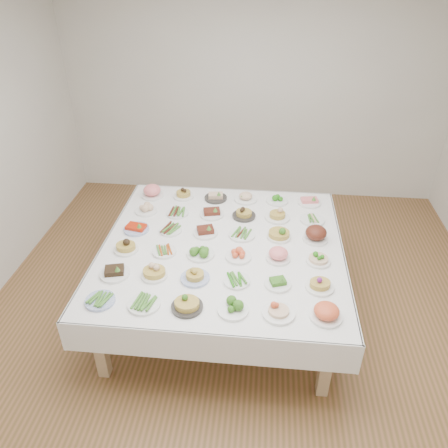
# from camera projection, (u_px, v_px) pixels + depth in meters

# --- Properties ---
(room_envelope) EXTENTS (5.02, 5.02, 2.81)m
(room_envelope) POSITION_uv_depth(u_px,v_px,m) (244.00, 132.00, 3.30)
(room_envelope) COLOR brown
(room_envelope) RESTS_ON ground
(display_table) EXTENTS (2.16, 2.16, 0.75)m
(display_table) POSITION_uv_depth(u_px,v_px,m) (222.00, 251.00, 3.96)
(display_table) COLOR white
(display_table) RESTS_ON ground
(dish_0) EXTENTS (0.23, 0.23, 0.05)m
(dish_0) POSITION_uv_depth(u_px,v_px,m) (100.00, 300.00, 3.28)
(dish_0) COLOR #4C66B2
(dish_0) RESTS_ON display_table
(dish_1) EXTENTS (0.26, 0.24, 0.06)m
(dish_1) POSITION_uv_depth(u_px,v_px,m) (144.00, 303.00, 3.25)
(dish_1) COLOR white
(dish_1) RESTS_ON display_table
(dish_2) EXTENTS (0.23, 0.23, 0.14)m
(dish_2) POSITION_uv_depth(u_px,v_px,m) (187.00, 301.00, 3.20)
(dish_2) COLOR #2C2927
(dish_2) RESTS_ON display_table
(dish_3) EXTENTS (0.23, 0.23, 0.11)m
(dish_3) POSITION_uv_depth(u_px,v_px,m) (233.00, 306.00, 3.19)
(dish_3) COLOR white
(dish_3) RESTS_ON display_table
(dish_4) EXTENTS (0.27, 0.27, 0.14)m
(dish_4) POSITION_uv_depth(u_px,v_px,m) (279.00, 307.00, 3.15)
(dish_4) COLOR white
(dish_4) RESTS_ON display_table
(dish_5) EXTENTS (0.23, 0.23, 0.14)m
(dish_5) POSITION_uv_depth(u_px,v_px,m) (327.00, 311.00, 3.12)
(dish_5) COLOR white
(dish_5) RESTS_ON display_table
(dish_6) EXTENTS (0.24, 0.24, 0.11)m
(dish_6) POSITION_uv_depth(u_px,v_px,m) (114.00, 270.00, 3.54)
(dish_6) COLOR white
(dish_6) RESTS_ON display_table
(dish_7) EXTENTS (0.21, 0.21, 0.13)m
(dish_7) POSITION_uv_depth(u_px,v_px,m) (154.00, 270.00, 3.52)
(dish_7) COLOR white
(dish_7) RESTS_ON display_table
(dish_8) EXTENTS (0.23, 0.23, 0.12)m
(dish_8) POSITION_uv_depth(u_px,v_px,m) (195.00, 274.00, 3.49)
(dish_8) COLOR #4C66B2
(dish_8) RESTS_ON display_table
(dish_9) EXTENTS (0.23, 0.21, 0.05)m
(dish_9) POSITION_uv_depth(u_px,v_px,m) (237.00, 280.00, 3.48)
(dish_9) COLOR white
(dish_9) RESTS_ON display_table
(dish_10) EXTENTS (0.21, 0.21, 0.08)m
(dish_10) POSITION_uv_depth(u_px,v_px,m) (278.00, 282.00, 3.44)
(dish_10) COLOR white
(dish_10) RESTS_ON display_table
(dish_11) EXTENTS (0.22, 0.22, 0.13)m
(dish_11) POSITION_uv_depth(u_px,v_px,m) (320.00, 282.00, 3.40)
(dish_11) COLOR white
(dish_11) RESTS_ON display_table
(dish_12) EXTENTS (0.21, 0.21, 0.14)m
(dish_12) POSITION_uv_depth(u_px,v_px,m) (125.00, 244.00, 3.82)
(dish_12) COLOR white
(dish_12) RESTS_ON display_table
(dish_13) EXTENTS (0.21, 0.21, 0.05)m
(dish_13) POSITION_uv_depth(u_px,v_px,m) (164.00, 251.00, 3.82)
(dish_13) COLOR white
(dish_13) RESTS_ON display_table
(dish_14) EXTENTS (0.24, 0.24, 0.11)m
(dish_14) POSITION_uv_depth(u_px,v_px,m) (200.00, 250.00, 3.77)
(dish_14) COLOR white
(dish_14) RESTS_ON display_table
(dish_15) EXTENTS (0.22, 0.22, 0.09)m
(dish_15) POSITION_uv_depth(u_px,v_px,m) (239.00, 254.00, 3.74)
(dish_15) COLOR white
(dish_15) RESTS_ON display_table
(dish_16) EXTENTS (0.21, 0.21, 0.12)m
(dish_16) POSITION_uv_depth(u_px,v_px,m) (278.00, 254.00, 3.71)
(dish_16) COLOR white
(dish_16) RESTS_ON display_table
(dish_17) EXTENTS (0.21, 0.21, 0.11)m
(dish_17) POSITION_uv_depth(u_px,v_px,m) (319.00, 257.00, 3.69)
(dish_17) COLOR white
(dish_17) RESTS_ON display_table
(dish_18) EXTENTS (0.24, 0.24, 0.11)m
(dish_18) POSITION_uv_depth(u_px,v_px,m) (136.00, 226.00, 4.10)
(dish_18) COLOR #4C66B2
(dish_18) RESTS_ON display_table
(dish_19) EXTENTS (0.22, 0.21, 0.05)m
(dish_19) POSITION_uv_depth(u_px,v_px,m) (171.00, 229.00, 4.10)
(dish_19) COLOR white
(dish_19) RESTS_ON display_table
(dish_20) EXTENTS (0.23, 0.23, 0.10)m
(dish_20) POSITION_uv_depth(u_px,v_px,m) (205.00, 230.00, 4.05)
(dish_20) COLOR white
(dish_20) RESTS_ON display_table
(dish_21) EXTENTS (0.24, 0.24, 0.06)m
(dish_21) POSITION_uv_depth(u_px,v_px,m) (242.00, 234.00, 4.04)
(dish_21) COLOR white
(dish_21) RESTS_ON display_table
(dish_22) EXTENTS (0.22, 0.22, 0.14)m
(dish_22) POSITION_uv_depth(u_px,v_px,m) (279.00, 231.00, 3.98)
(dish_22) COLOR white
(dish_22) RESTS_ON display_table
(dish_23) EXTENTS (0.23, 0.23, 0.14)m
(dish_23) POSITION_uv_depth(u_px,v_px,m) (316.00, 234.00, 3.95)
(dish_23) COLOR white
(dish_23) RESTS_ON display_table
(dish_24) EXTENTS (0.22, 0.22, 0.10)m
(dish_24) POSITION_uv_depth(u_px,v_px,m) (146.00, 208.00, 4.39)
(dish_24) COLOR white
(dish_24) RESTS_ON display_table
(dish_25) EXTENTS (0.22, 0.22, 0.06)m
(dish_25) POSITION_uv_depth(u_px,v_px,m) (177.00, 212.00, 4.36)
(dish_25) COLOR white
(dish_25) RESTS_ON display_table
(dish_26) EXTENTS (0.24, 0.24, 0.11)m
(dish_26) POSITION_uv_depth(u_px,v_px,m) (212.00, 211.00, 4.33)
(dish_26) COLOR white
(dish_26) RESTS_ON display_table
(dish_27) EXTENTS (0.23, 0.23, 0.13)m
(dish_27) POSITION_uv_depth(u_px,v_px,m) (244.00, 212.00, 4.30)
(dish_27) COLOR #2C2927
(dish_27) RESTS_ON display_table
(dish_28) EXTENTS (0.26, 0.25, 0.15)m
(dish_28) POSITION_uv_depth(u_px,v_px,m) (278.00, 213.00, 4.26)
(dish_28) COLOR white
(dish_28) RESTS_ON display_table
(dish_29) EXTENTS (0.24, 0.24, 0.05)m
(dish_29) POSITION_uv_depth(u_px,v_px,m) (312.00, 219.00, 4.26)
(dish_29) COLOR white
(dish_29) RESTS_ON display_table
(dish_30) EXTENTS (0.23, 0.23, 0.14)m
(dish_30) POSITION_uv_depth(u_px,v_px,m) (152.00, 191.00, 4.65)
(dish_30) COLOR white
(dish_30) RESTS_ON display_table
(dish_31) EXTENTS (0.21, 0.21, 0.12)m
(dish_31) POSITION_uv_depth(u_px,v_px,m) (183.00, 193.00, 4.64)
(dish_31) COLOR white
(dish_31) RESTS_ON display_table
(dish_32) EXTENTS (0.23, 0.23, 0.11)m
(dish_32) POSITION_uv_depth(u_px,v_px,m) (216.00, 195.00, 4.61)
(dish_32) COLOR #2C2927
(dish_32) RESTS_ON display_table
(dish_33) EXTENTS (0.24, 0.24, 0.13)m
(dish_33) POSITION_uv_depth(u_px,v_px,m) (246.00, 196.00, 4.58)
(dish_33) COLOR white
(dish_33) RESTS_ON display_table
(dish_34) EXTENTS (0.22, 0.22, 0.10)m
(dish_34) POSITION_uv_depth(u_px,v_px,m) (277.00, 199.00, 4.56)
(dish_34) COLOR white
(dish_34) RESTS_ON display_table
(dish_35) EXTENTS (0.24, 0.24, 0.12)m
(dish_35) POSITION_uv_depth(u_px,v_px,m) (310.00, 199.00, 4.53)
(dish_35) COLOR white
(dish_35) RESTS_ON display_table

